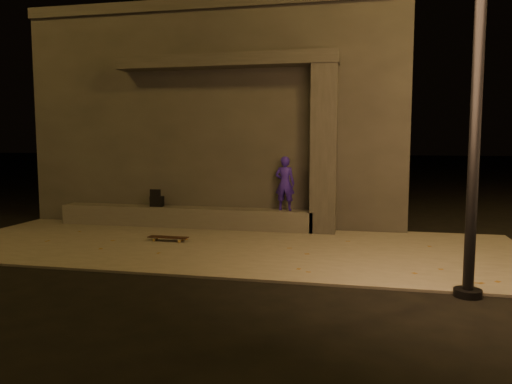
% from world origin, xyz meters
% --- Properties ---
extents(ground, '(120.00, 120.00, 0.00)m').
position_xyz_m(ground, '(0.00, 0.00, 0.00)').
color(ground, black).
rests_on(ground, ground).
extents(sidewalk, '(11.00, 4.40, 0.04)m').
position_xyz_m(sidewalk, '(0.00, 2.00, 0.02)').
color(sidewalk, '#635F58').
rests_on(sidewalk, ground).
extents(building, '(9.00, 5.10, 5.22)m').
position_xyz_m(building, '(-1.00, 6.49, 2.61)').
color(building, '#363431').
rests_on(building, ground).
extents(ledge, '(6.00, 0.55, 0.45)m').
position_xyz_m(ledge, '(-1.50, 3.75, 0.27)').
color(ledge, '#53504B').
rests_on(ledge, sidewalk).
extents(column, '(0.55, 0.55, 3.60)m').
position_xyz_m(column, '(1.70, 3.75, 1.84)').
color(column, '#363431').
rests_on(column, sidewalk).
extents(canopy, '(5.00, 0.70, 0.28)m').
position_xyz_m(canopy, '(-0.50, 3.80, 3.78)').
color(canopy, '#363431').
rests_on(canopy, column).
extents(skateboarder, '(0.45, 0.31, 1.20)m').
position_xyz_m(skateboarder, '(0.85, 3.75, 1.09)').
color(skateboarder, '#2E19A4').
rests_on(skateboarder, ledge).
extents(backpack, '(0.29, 0.19, 0.41)m').
position_xyz_m(backpack, '(-2.18, 3.75, 0.63)').
color(backpack, black).
rests_on(backpack, ledge).
extents(skateboard, '(0.81, 0.22, 0.09)m').
position_xyz_m(skateboard, '(-1.22, 2.07, 0.11)').
color(skateboard, black).
rests_on(skateboard, sidewalk).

